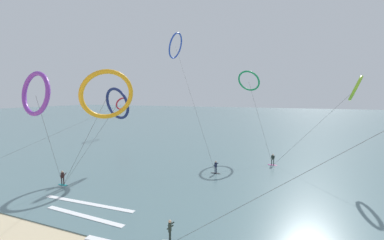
# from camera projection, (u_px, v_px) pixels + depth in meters

# --- Properties ---
(sea_water) EXTENTS (400.00, 200.00, 0.08)m
(sea_water) POSITION_uv_depth(u_px,v_px,m) (262.00, 119.00, 110.05)
(sea_water) COLOR slate
(sea_water) RESTS_ON ground
(surfer_charcoal) EXTENTS (1.40, 0.67, 1.70)m
(surfer_charcoal) POSITION_uv_depth(u_px,v_px,m) (216.00, 168.00, 32.97)
(surfer_charcoal) COLOR black
(surfer_charcoal) RESTS_ON ground
(surfer_ivory) EXTENTS (1.40, 0.66, 1.70)m
(surfer_ivory) POSITION_uv_depth(u_px,v_px,m) (170.00, 233.00, 17.43)
(surfer_ivory) COLOR silver
(surfer_ivory) RESTS_ON ground
(surfer_teal) EXTENTS (1.40, 0.61, 1.70)m
(surfer_teal) POSITION_uv_depth(u_px,v_px,m) (63.00, 179.00, 28.70)
(surfer_teal) COLOR teal
(surfer_teal) RESTS_ON ground
(surfer_magenta) EXTENTS (1.40, 0.60, 1.70)m
(surfer_magenta) POSITION_uv_depth(u_px,v_px,m) (273.00, 160.00, 36.88)
(surfer_magenta) COLOR #CC288E
(surfer_magenta) RESTS_ON ground
(kite_navy) EXTENTS (4.82, 9.10, 11.61)m
(kite_navy) POSITION_uv_depth(u_px,v_px,m) (117.00, 104.00, 34.36)
(kite_navy) COLOR navy
(kite_navy) RESTS_ON ground
(kite_amber) EXTENTS (10.26, 5.53, 12.99)m
(kite_amber) POSITION_uv_depth(u_px,v_px,m) (107.00, 95.00, 23.88)
(kite_amber) COLOR orange
(kite_amber) RESTS_ON ground
(kite_crimson) EXTENTS (2.94, 36.55, 10.00)m
(kite_crimson) POSITION_uv_depth(u_px,v_px,m) (122.00, 104.00, 64.14)
(kite_crimson) COLOR red
(kite_crimson) RESTS_ON ground
(kite_emerald) EXTENTS (7.77, 11.65, 15.10)m
(kite_emerald) POSITION_uv_depth(u_px,v_px,m) (249.00, 81.00, 46.54)
(kite_emerald) COLOR #199351
(kite_emerald) RESTS_ON ground
(kite_violet) EXTENTS (5.08, 5.57, 12.68)m
(kite_violet) POSITION_uv_depth(u_px,v_px,m) (36.00, 94.00, 22.14)
(kite_violet) COLOR purple
(kite_violet) RESTS_ON ground
(kite_cobalt) EXTENTS (12.95, 15.68, 22.47)m
(kite_cobalt) POSITION_uv_depth(u_px,v_px,m) (176.00, 46.00, 47.53)
(kite_cobalt) COLOR #2647B7
(kite_cobalt) RESTS_ON ground
(kite_lime) EXTENTS (11.35, 3.85, 13.19)m
(kite_lime) POSITION_uv_depth(u_px,v_px,m) (356.00, 88.00, 33.09)
(kite_lime) COLOR #8CC62D
(kite_lime) RESTS_ON ground
(wave_crest_mid) EXTENTS (8.60, 0.84, 0.12)m
(wave_crest_mid) POSITION_uv_depth(u_px,v_px,m) (84.00, 216.00, 21.34)
(wave_crest_mid) COLOR white
(wave_crest_mid) RESTS_ON ground
(wave_crest_far) EXTENTS (10.35, 0.83, 0.12)m
(wave_crest_far) POSITION_uv_depth(u_px,v_px,m) (88.00, 204.00, 23.80)
(wave_crest_far) COLOR white
(wave_crest_far) RESTS_ON ground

